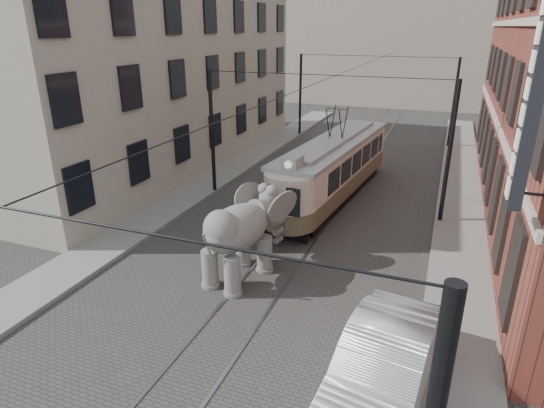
% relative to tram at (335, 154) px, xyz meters
% --- Properties ---
extents(ground, '(120.00, 120.00, 0.00)m').
position_rel_tram_xyz_m(ground, '(-0.17, -7.44, -2.19)').
color(ground, '#3B3937').
extents(tram_rails, '(1.54, 80.00, 0.02)m').
position_rel_tram_xyz_m(tram_rails, '(-0.17, -7.44, -2.17)').
color(tram_rails, slate).
rests_on(tram_rails, ground).
extents(sidewalk_right, '(2.00, 60.00, 0.15)m').
position_rel_tram_xyz_m(sidewalk_right, '(5.83, -7.44, -2.11)').
color(sidewalk_right, slate).
rests_on(sidewalk_right, ground).
extents(sidewalk_left, '(2.00, 60.00, 0.15)m').
position_rel_tram_xyz_m(sidewalk_left, '(-6.67, -7.44, -2.11)').
color(sidewalk_left, slate).
rests_on(sidewalk_left, ground).
extents(stucco_building, '(7.00, 24.00, 10.00)m').
position_rel_tram_xyz_m(stucco_building, '(-11.17, 2.56, 2.81)').
color(stucco_building, gray).
rests_on(stucco_building, ground).
extents(distant_block, '(28.00, 10.00, 14.00)m').
position_rel_tram_xyz_m(distant_block, '(-0.17, 32.56, 4.81)').
color(distant_block, gray).
rests_on(distant_block, ground).
extents(catenary, '(11.00, 30.20, 6.00)m').
position_rel_tram_xyz_m(catenary, '(-0.37, -2.44, 0.81)').
color(catenary, black).
rests_on(catenary, ground).
extents(tram, '(3.37, 11.19, 4.37)m').
position_rel_tram_xyz_m(tram, '(0.00, 0.00, 0.00)').
color(tram, '#C0B19B').
rests_on(tram, ground).
extents(elephant, '(3.45, 5.06, 2.83)m').
position_rel_tram_xyz_m(elephant, '(-1.06, -8.71, -0.77)').
color(elephant, slate).
rests_on(elephant, ground).
extents(parked_car, '(2.39, 5.35, 1.71)m').
position_rel_tram_xyz_m(parked_car, '(4.17, -12.42, -1.33)').
color(parked_car, '#A7A7AC').
rests_on(parked_car, ground).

